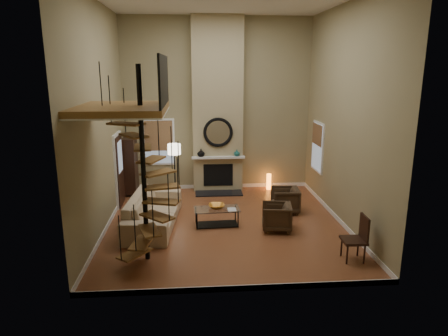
{
  "coord_description": "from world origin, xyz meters",
  "views": [
    {
      "loc": [
        -0.78,
        -9.75,
        3.96
      ],
      "look_at": [
        0.0,
        0.4,
        1.4
      ],
      "focal_mm": 32.3,
      "sensor_mm": 36.0,
      "label": 1
    }
  ],
  "objects": [
    {
      "name": "front_wall",
      "position": [
        0.0,
        -3.25,
        2.75
      ],
      "size": [
        6.0,
        0.02,
        5.5
      ],
      "primitive_type": "cube",
      "color": "#94885F",
      "rests_on": "ground"
    },
    {
      "name": "spiral_stair",
      "position": [
        -1.78,
        -1.79,
        1.78
      ],
      "size": [
        1.47,
        1.47,
        4.06
      ],
      "color": "black",
      "rests_on": "ground"
    },
    {
      "name": "baseboard_front",
      "position": [
        0.0,
        -3.24,
        0.06
      ],
      "size": [
        6.0,
        0.02,
        0.12
      ],
      "primitive_type": "cube",
      "color": "white",
      "rests_on": "ground"
    },
    {
      "name": "left_wall",
      "position": [
        -3.0,
        0.0,
        2.75
      ],
      "size": [
        0.02,
        6.5,
        5.5
      ],
      "primitive_type": "cube",
      "color": "#94885F",
      "rests_on": "ground"
    },
    {
      "name": "back_wall",
      "position": [
        0.0,
        3.25,
        2.75
      ],
      "size": [
        6.0,
        0.02,
        5.5
      ],
      "primitive_type": "cube",
      "color": "#94885F",
      "rests_on": "ground"
    },
    {
      "name": "baseboard_left",
      "position": [
        -2.99,
        0.0,
        0.06
      ],
      "size": [
        0.02,
        6.5,
        0.12
      ],
      "primitive_type": "cube",
      "color": "white",
      "rests_on": "ground"
    },
    {
      "name": "hearth",
      "position": [
        0.0,
        2.57,
        0.02
      ],
      "size": [
        1.5,
        0.6,
        0.04
      ],
      "primitive_type": "cube",
      "color": "black",
      "rests_on": "ground"
    },
    {
      "name": "ground",
      "position": [
        0.0,
        0.0,
        -0.01
      ],
      "size": [
        6.0,
        6.5,
        0.01
      ],
      "primitive_type": "cube",
      "color": "#9C5832",
      "rests_on": "ground"
    },
    {
      "name": "baseboard_right",
      "position": [
        2.99,
        0.0,
        0.06
      ],
      "size": [
        0.02,
        6.5,
        0.12
      ],
      "primitive_type": "cube",
      "color": "white",
      "rests_on": "ground"
    },
    {
      "name": "armchair_far",
      "position": [
        1.31,
        -0.5,
        0.35
      ],
      "size": [
        0.82,
        0.8,
        0.65
      ],
      "primitive_type": "imported",
      "rotation": [
        0.0,
        0.0,
        -1.72
      ],
      "color": "#3C2B1C",
      "rests_on": "ground"
    },
    {
      "name": "mirror_frame",
      "position": [
        0.0,
        2.84,
        1.95
      ],
      "size": [
        0.94,
        0.1,
        0.94
      ],
      "primitive_type": "torus",
      "rotation": [
        1.57,
        0.0,
        0.0
      ],
      "color": "black",
      "rests_on": "chimney_breast"
    },
    {
      "name": "chimney_breast",
      "position": [
        0.0,
        3.06,
        2.75
      ],
      "size": [
        1.6,
        0.38,
        5.5
      ],
      "primitive_type": "cube",
      "color": "tan",
      "rests_on": "ground"
    },
    {
      "name": "coffee_table",
      "position": [
        -0.22,
        -0.06,
        0.28
      ],
      "size": [
        1.19,
        0.64,
        0.44
      ],
      "color": "silver",
      "rests_on": "ground"
    },
    {
      "name": "bowl",
      "position": [
        -0.22,
        -0.01,
        0.5
      ],
      "size": [
        0.42,
        0.42,
        0.1
      ],
      "primitive_type": "imported",
      "color": "#C47A22",
      "rests_on": "coffee_table"
    },
    {
      "name": "entry_door",
      "position": [
        -2.95,
        1.8,
        1.05
      ],
      "size": [
        0.1,
        1.05,
        2.16
      ],
      "color": "white",
      "rests_on": "ground"
    },
    {
      "name": "vase_right",
      "position": [
        0.6,
        2.82,
        1.28
      ],
      "size": [
        0.2,
        0.2,
        0.21
      ],
      "primitive_type": "imported",
      "color": "#195854",
      "rests_on": "mantel"
    },
    {
      "name": "firebox",
      "position": [
        0.0,
        2.86,
        0.55
      ],
      "size": [
        0.95,
        0.02,
        0.72
      ],
      "primitive_type": "cube",
      "color": "black",
      "rests_on": "chimney_breast"
    },
    {
      "name": "sofa",
      "position": [
        -1.85,
        0.09,
        0.4
      ],
      "size": [
        1.35,
        2.89,
        0.82
      ],
      "primitive_type": "imported",
      "rotation": [
        0.0,
        0.0,
        1.48
      ],
      "color": "#C7AE8A",
      "rests_on": "ground"
    },
    {
      "name": "side_chair",
      "position": [
        2.61,
        -2.2,
        0.53
      ],
      "size": [
        0.49,
        0.49,
        1.0
      ],
      "color": "black",
      "rests_on": "ground"
    },
    {
      "name": "floor_lamp",
      "position": [
        -1.37,
        2.25,
        1.41
      ],
      "size": [
        0.39,
        0.39,
        1.71
      ],
      "color": "black",
      "rests_on": "ground"
    },
    {
      "name": "vase_left",
      "position": [
        -0.55,
        2.82,
        1.3
      ],
      "size": [
        0.24,
        0.24,
        0.25
      ],
      "primitive_type": "imported",
      "color": "black",
      "rests_on": "mantel"
    },
    {
      "name": "mirror_disc",
      "position": [
        0.0,
        2.85,
        1.95
      ],
      "size": [
        0.8,
        0.01,
        0.8
      ],
      "primitive_type": "cylinder",
      "rotation": [
        1.57,
        0.0,
        0.0
      ],
      "color": "white",
      "rests_on": "chimney_breast"
    },
    {
      "name": "loft",
      "position": [
        -2.04,
        -1.8,
        3.24
      ],
      "size": [
        1.7,
        2.2,
        1.09
      ],
      "color": "olive",
      "rests_on": "left_wall"
    },
    {
      "name": "window_right",
      "position": [
        2.97,
        2.0,
        1.63
      ],
      "size": [
        0.06,
        1.02,
        1.52
      ],
      "color": "white",
      "rests_on": "right_wall"
    },
    {
      "name": "window_back",
      "position": [
        -1.9,
        3.22,
        1.62
      ],
      "size": [
        1.02,
        0.06,
        1.52
      ],
      "color": "white",
      "rests_on": "back_wall"
    },
    {
      "name": "accent_lamp",
      "position": [
        1.69,
        2.96,
        0.25
      ],
      "size": [
        0.15,
        0.15,
        0.54
      ],
      "primitive_type": "cylinder",
      "color": "orange",
      "rests_on": "ground"
    },
    {
      "name": "hutch",
      "position": [
        -2.79,
        2.8,
        0.95
      ],
      "size": [
        0.37,
        0.79,
        1.76
      ],
      "primitive_type": "cube",
      "color": "black",
      "rests_on": "ground"
    },
    {
      "name": "armchair_near",
      "position": [
        1.81,
        0.76,
        0.35
      ],
      "size": [
        0.81,
        0.79,
        0.69
      ],
      "primitive_type": "imported",
      "rotation": [
        0.0,
        0.0,
        -1.64
      ],
      "color": "#3C2B1C",
      "rests_on": "ground"
    },
    {
      "name": "right_wall",
      "position": [
        3.0,
        0.0,
        2.75
      ],
      "size": [
        0.02,
        6.5,
        5.5
      ],
      "primitive_type": "cube",
      "color": "#94885F",
      "rests_on": "ground"
    },
    {
      "name": "mantel",
      "position": [
        0.0,
        2.78,
        1.15
      ],
      "size": [
        1.7,
        0.18,
        0.06
      ],
      "primitive_type": "cube",
      "color": "white",
      "rests_on": "chimney_breast"
    },
    {
      "name": "book",
      "position": [
        0.13,
        -0.21,
        0.46
      ],
      "size": [
        0.22,
        0.29,
        0.03
      ],
      "primitive_type": "imported",
      "rotation": [
        0.0,
        0.0,
        0.01
      ],
      "color": "gray",
      "rests_on": "coffee_table"
    },
    {
      "name": "baseboard_back",
      "position": [
        0.0,
        3.24,
        0.06
      ],
      "size": [
        6.0,
        0.02,
        0.12
      ],
      "primitive_type": "cube",
      "color": "white",
      "rests_on": "ground"
    }
  ]
}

